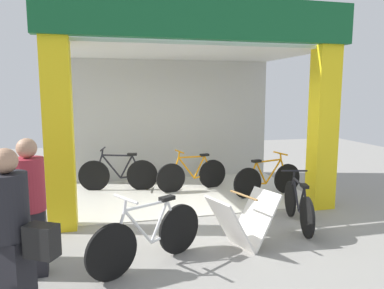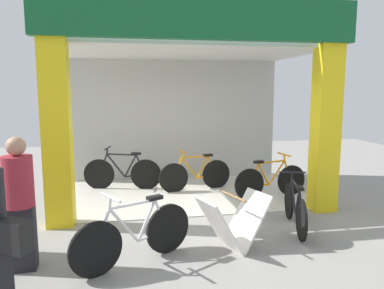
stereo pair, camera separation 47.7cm
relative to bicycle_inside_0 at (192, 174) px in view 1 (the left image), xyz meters
name	(u,v)px [view 1 (the left image)]	position (x,y,z in m)	size (l,w,h in m)	color
ground_plane	(202,217)	(-0.24, -1.68, -0.36)	(17.86, 17.86, 0.00)	gray
shop_facade	(183,101)	(-0.24, -0.18, 1.57)	(5.13, 3.25, 3.60)	beige
bicycle_inside_0	(192,174)	(0.00, 0.00, 0.00)	(1.60, 0.45, 0.89)	black
bicycle_inside_1	(118,174)	(-1.55, 0.37, 0.02)	(1.67, 0.48, 0.93)	black
bicycle_inside_2	(268,179)	(1.39, -0.78, 0.00)	(1.59, 0.44, 0.88)	black
bicycle_parked_0	(298,205)	(1.12, -2.46, -0.02)	(0.48, 1.51, 0.85)	black
bicycle_parked_1	(148,236)	(-1.36, -3.23, 0.01)	(1.49, 0.87, 0.93)	black
sandwich_board_sign	(243,221)	(-0.04, -3.02, 0.02)	(1.05, 0.81, 0.76)	silver
pedestrian_0	(30,206)	(-2.70, -3.13, 0.48)	(0.37, 0.37, 1.62)	black
pedestrian_2	(13,242)	(-2.64, -4.28, 0.51)	(0.66, 0.52, 1.67)	black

